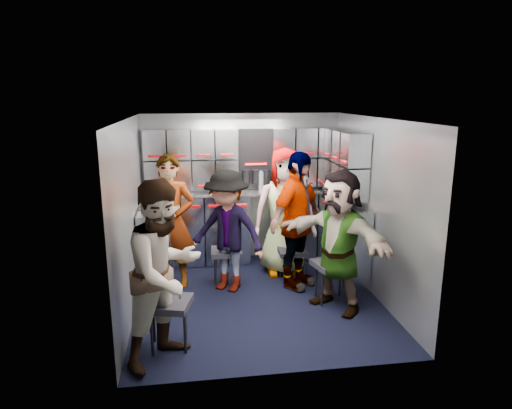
{
  "coord_description": "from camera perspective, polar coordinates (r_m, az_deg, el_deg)",
  "views": [
    {
      "loc": [
        -0.75,
        -4.93,
        2.35
      ],
      "look_at": [
        0.03,
        0.35,
        1.06
      ],
      "focal_mm": 32.0,
      "sensor_mm": 36.0,
      "label": 1
    }
  ],
  "objects": [
    {
      "name": "ceiling",
      "position": [
        4.99,
        0.25,
        10.67
      ],
      "size": [
        2.8,
        3.0,
        0.02
      ],
      "primitive_type": "cube",
      "color": "silver",
      "rests_on": "wall_back"
    },
    {
      "name": "locker_bank_right",
      "position": [
        6.03,
        11.1,
        5.1
      ],
      "size": [
        0.28,
        1.0,
        0.82
      ],
      "primitive_type": "cube",
      "color": "#A4ABB5",
      "rests_on": "wall_right"
    },
    {
      "name": "cart_bank_back",
      "position": [
        6.53,
        -1.46,
        -2.95
      ],
      "size": [
        2.68,
        0.38,
        0.99
      ],
      "primitive_type": "cube",
      "color": "#A4ABB5",
      "rests_on": "ground"
    },
    {
      "name": "cart_bank_left",
      "position": [
        5.81,
        -12.35,
        -5.4
      ],
      "size": [
        0.38,
        0.76,
        0.99
      ],
      "primitive_type": "cube",
      "color": "#A4ABB5",
      "rests_on": "ground"
    },
    {
      "name": "attendant_arc_b",
      "position": [
        5.52,
        -3.62,
        -3.35
      ],
      "size": [
        1.11,
        0.99,
        1.5
      ],
      "primitive_type": "imported",
      "rotation": [
        0.0,
        0.0,
        -0.57
      ],
      "color": "black",
      "rests_on": "ground"
    },
    {
      "name": "wall_right",
      "position": [
        5.53,
        14.74,
        -0.51
      ],
      "size": [
        0.04,
        3.0,
        2.1
      ],
      "primitive_type": "cube",
      "color": "#91989F",
      "rests_on": "ground"
    },
    {
      "name": "jump_seat_mid_left",
      "position": [
        5.8,
        -3.72,
        -6.14
      ],
      "size": [
        0.4,
        0.38,
        0.45
      ],
      "rotation": [
        0.0,
        0.0,
        -0.04
      ],
      "color": "black",
      "rests_on": "ground"
    },
    {
      "name": "attendant_arc_a",
      "position": [
        4.12,
        -11.31,
        -8.34
      ],
      "size": [
        1.02,
        1.02,
        1.67
      ],
      "primitive_type": "imported",
      "rotation": [
        0.0,
        0.0,
        0.79
      ],
      "color": "black",
      "rests_on": "ground"
    },
    {
      "name": "coffee_niche",
      "position": [
        6.47,
        -0.05,
        5.73
      ],
      "size": [
        0.46,
        0.16,
        0.84
      ],
      "primitive_type": null,
      "color": "black",
      "rests_on": "wall_back"
    },
    {
      "name": "counter",
      "position": [
        6.4,
        -1.49,
        1.51
      ],
      "size": [
        2.68,
        0.42,
        0.03
      ],
      "primitive_type": "cube",
      "color": "#B5B7BC",
      "rests_on": "cart_bank_back"
    },
    {
      "name": "jump_seat_mid_right",
      "position": [
        5.9,
        4.6,
        -6.06
      ],
      "size": [
        0.37,
        0.35,
        0.42
      ],
      "rotation": [
        0.0,
        0.0,
        -0.04
      ],
      "color": "black",
      "rests_on": "ground"
    },
    {
      "name": "attendant_standing",
      "position": [
        5.7,
        -10.62,
        -2.15
      ],
      "size": [
        0.67,
        0.51,
        1.66
      ],
      "primitive_type": "imported",
      "rotation": [
        0.0,
        0.0,
        -0.21
      ],
      "color": "black",
      "rests_on": "ground"
    },
    {
      "name": "attendant_arc_e",
      "position": [
        5.09,
        10.27,
        -4.47
      ],
      "size": [
        1.22,
        1.48,
        1.59
      ],
      "primitive_type": "imported",
      "rotation": [
        0.0,
        0.0,
        -0.97
      ],
      "color": "black",
      "rests_on": "ground"
    },
    {
      "name": "locker_bank_back",
      "position": [
        6.38,
        -1.58,
        5.8
      ],
      "size": [
        2.68,
        0.28,
        0.82
      ],
      "primitive_type": "cube",
      "color": "#A4ABB5",
      "rests_on": "wall_back"
    },
    {
      "name": "bottle_mid",
      "position": [
        6.36,
        0.64,
        2.83
      ],
      "size": [
        0.06,
        0.06,
        0.28
      ],
      "primitive_type": "cylinder",
      "color": "white",
      "rests_on": "counter"
    },
    {
      "name": "wall_left",
      "position": [
        5.14,
        -15.39,
        -1.61
      ],
      "size": [
        0.04,
        3.0,
        2.1
      ],
      "primitive_type": "cube",
      "color": "#91989F",
      "rests_on": "ground"
    },
    {
      "name": "attendant_arc_d",
      "position": [
        5.59,
        5.11,
        -2.07
      ],
      "size": [
        1.01,
        0.99,
        1.7
      ],
      "primitive_type": "imported",
      "rotation": [
        0.0,
        0.0,
        0.76
      ],
      "color": "black",
      "rests_on": "ground"
    },
    {
      "name": "jump_seat_center",
      "position": [
        6.32,
        3.22,
        -4.56
      ],
      "size": [
        0.43,
        0.42,
        0.44
      ],
      "rotation": [
        0.0,
        0.0,
        0.21
      ],
      "color": "black",
      "rests_on": "ground"
    },
    {
      "name": "jump_seat_near_right",
      "position": [
        5.38,
        9.5,
        -7.64
      ],
      "size": [
        0.48,
        0.46,
        0.48
      ],
      "rotation": [
        0.0,
        0.0,
        0.23
      ],
      "color": "black",
      "rests_on": "ground"
    },
    {
      "name": "bottle_right",
      "position": [
        6.51,
        6.87,
        2.85
      ],
      "size": [
        0.06,
        0.06,
        0.24
      ],
      "primitive_type": "cylinder",
      "color": "white",
      "rests_on": "counter"
    },
    {
      "name": "jump_seat_near_left",
      "position": [
        4.45,
        -10.95,
        -12.33
      ],
      "size": [
        0.49,
        0.47,
        0.48
      ],
      "rotation": [
        0.0,
        0.0,
        -0.24
      ],
      "color": "black",
      "rests_on": "ground"
    },
    {
      "name": "cup_right",
      "position": [
        6.43,
        3.79,
        2.11
      ],
      "size": [
        0.08,
        0.08,
        0.1
      ],
      "primitive_type": "cylinder",
      "color": "#C4AF8A",
      "rests_on": "counter"
    },
    {
      "name": "attendant_arc_c",
      "position": [
        6.03,
        3.62,
        -0.93
      ],
      "size": [
        0.86,
        0.59,
        1.69
      ],
      "primitive_type": "imported",
      "rotation": [
        0.0,
        0.0,
        -0.07
      ],
      "color": "black",
      "rests_on": "ground"
    },
    {
      "name": "cup_left",
      "position": [
        6.29,
        -9.58,
        1.68
      ],
      "size": [
        0.08,
        0.08,
        0.09
      ],
      "primitive_type": "cylinder",
      "color": "#C4AF8A",
      "rests_on": "counter"
    },
    {
      "name": "floor",
      "position": [
        5.51,
        0.23,
        -11.7
      ],
      "size": [
        3.0,
        3.0,
        0.0
      ],
      "primitive_type": "plane",
      "color": "black",
      "rests_on": "ground"
    },
    {
      "name": "wall_back",
      "position": [
        6.6,
        -1.71,
        2.19
      ],
      "size": [
        2.8,
        0.04,
        2.1
      ],
      "primitive_type": "cube",
      "color": "#91989F",
      "rests_on": "ground"
    },
    {
      "name": "red_latch_strip",
      "position": [
        6.24,
        -1.26,
        -0.08
      ],
      "size": [
        2.6,
        0.02,
        0.03
      ],
      "primitive_type": "cube",
      "color": "#A40307",
      "rests_on": "cart_bank_back"
    },
    {
      "name": "right_cabinet",
      "position": [
        6.16,
        10.99,
        -4.18
      ],
      "size": [
        0.28,
        1.2,
        1.0
      ],
      "primitive_type": "cube",
      "color": "#A4ABB5",
      "rests_on": "ground"
    },
    {
      "name": "bottle_left",
      "position": [
        6.31,
        -2.62,
        2.75
      ],
      "size": [
        0.06,
        0.06,
        0.28
      ],
      "primitive_type": "cylinder",
      "color": "white",
      "rests_on": "counter"
    }
  ]
}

